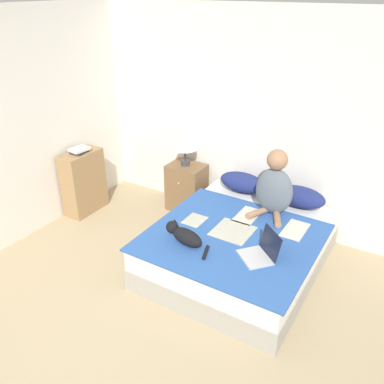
# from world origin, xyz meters

# --- Properties ---
(wall_back) EXTENTS (5.37, 0.05, 2.55)m
(wall_back) POSITION_xyz_m (0.00, 3.08, 1.27)
(wall_back) COLOR silver
(wall_back) RESTS_ON ground_plane
(wall_side) EXTENTS (0.05, 4.05, 2.55)m
(wall_side) POSITION_xyz_m (-2.21, 1.53, 1.27)
(wall_side) COLOR silver
(wall_side) RESTS_ON ground_plane
(bed) EXTENTS (1.63, 1.90, 0.47)m
(bed) POSITION_xyz_m (0.24, 2.06, 0.23)
(bed) COLOR #9E998E
(bed) RESTS_ON ground_plane
(pillow_near) EXTENTS (0.57, 0.29, 0.23)m
(pillow_near) POSITION_xyz_m (-0.11, 2.84, 0.59)
(pillow_near) COLOR navy
(pillow_near) RESTS_ON bed
(pillow_far) EXTENTS (0.57, 0.29, 0.23)m
(pillow_far) POSITION_xyz_m (0.60, 2.84, 0.59)
(pillow_far) COLOR navy
(pillow_far) RESTS_ON bed
(person_sitting) EXTENTS (0.41, 0.40, 0.74)m
(person_sitting) POSITION_xyz_m (0.40, 2.52, 0.79)
(person_sitting) COLOR slate
(person_sitting) RESTS_ON bed
(cat_tabby) EXTENTS (0.54, 0.26, 0.18)m
(cat_tabby) POSITION_xyz_m (-0.11, 1.54, 0.56)
(cat_tabby) COLOR black
(cat_tabby) RESTS_ON bed
(laptop_open) EXTENTS (0.43, 0.43, 0.26)m
(laptop_open) POSITION_xyz_m (0.61, 1.70, 0.53)
(laptop_open) COLOR #B7B7BC
(laptop_open) RESTS_ON bed
(nightstand) EXTENTS (0.47, 0.38, 0.63)m
(nightstand) POSITION_xyz_m (-0.90, 2.83, 0.32)
(nightstand) COLOR brown
(nightstand) RESTS_ON ground_plane
(table_lamp) EXTENTS (0.30, 0.30, 0.40)m
(table_lamp) POSITION_xyz_m (-0.92, 2.83, 0.93)
(table_lamp) COLOR #38383D
(table_lamp) RESTS_ON nightstand
(bookshelf) EXTENTS (0.27, 0.56, 0.83)m
(bookshelf) POSITION_xyz_m (-2.02, 2.09, 0.41)
(bookshelf) COLOR #99754C
(bookshelf) RESTS_ON ground_plane
(book_stack_top) EXTENTS (0.21, 0.25, 0.06)m
(book_stack_top) POSITION_xyz_m (-2.02, 2.08, 0.86)
(book_stack_top) COLOR #2D2D33
(book_stack_top) RESTS_ON bookshelf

